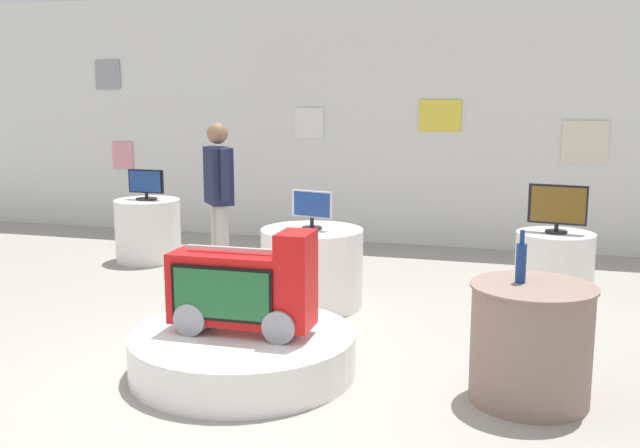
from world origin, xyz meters
The scene contains 13 objects.
ground_plane centered at (0.00, 0.00, 0.00)m, with size 30.00×30.00×0.00m, color #9E998E.
back_wall_display centered at (0.01, 4.90, 1.55)m, with size 12.55×0.13×3.10m.
main_display_pedestal centered at (0.03, 0.29, 0.14)m, with size 1.51×1.51×0.28m, color white.
novelty_firetruck_tv centered at (0.05, 0.29, 0.57)m, with size 0.97×0.37×0.70m.
display_pedestal_left_rear centered at (2.06, 2.35, 0.35)m, with size 0.66×0.66×0.69m, color white.
tv_on_left_rear centered at (2.06, 2.34, 0.91)m, with size 0.48×0.18×0.41m.
display_pedestal_center_rear centered at (-2.28, 3.16, 0.35)m, with size 0.73×0.73×0.69m, color white.
tv_on_center_rear centered at (-2.28, 3.15, 0.86)m, with size 0.42×0.24×0.34m.
display_pedestal_right_rear centered at (0.02, 1.94, 0.35)m, with size 0.90×0.90×0.69m, color white.
tv_on_right_rear centered at (0.02, 1.93, 0.88)m, with size 0.38×0.18×0.34m.
side_table_round centered at (1.88, 0.36, 0.37)m, with size 0.75×0.75×0.73m.
bottle_on_side_table centered at (1.80, 0.40, 0.86)m, with size 0.06×0.06×0.32m.
shopper_browsing_near_truck centered at (-1.03, 2.31, 0.93)m, with size 0.39×0.46×1.59m.
Camera 1 is at (1.82, -4.06, 1.85)m, focal length 40.99 mm.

